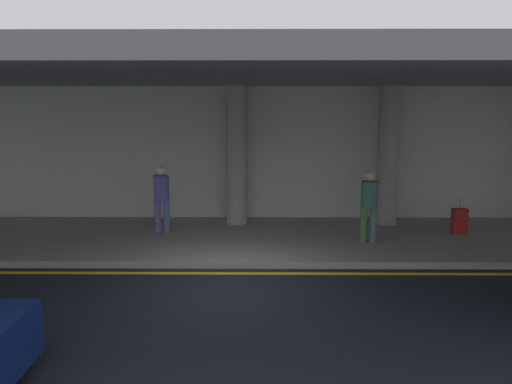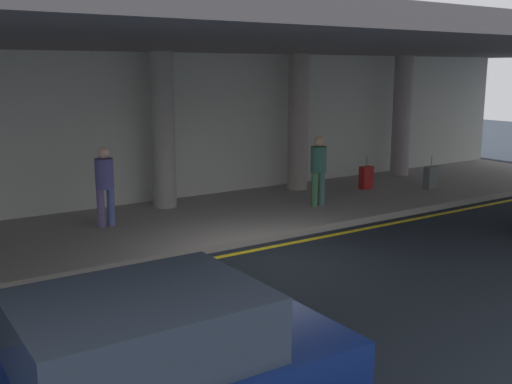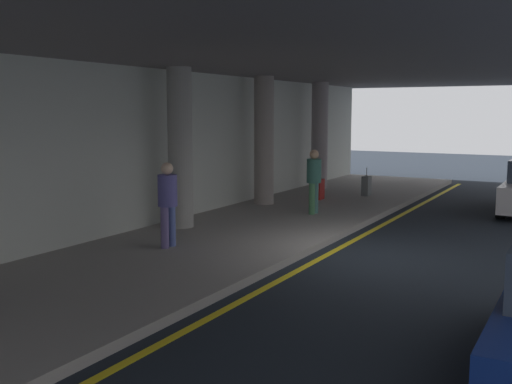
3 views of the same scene
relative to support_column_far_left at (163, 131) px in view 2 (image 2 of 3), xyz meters
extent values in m
plane|color=black|center=(0.00, -4.49, -1.97)|extent=(60.00, 60.00, 0.00)
cube|color=gray|center=(0.00, -1.39, -1.90)|extent=(26.00, 4.20, 0.15)
cube|color=yellow|center=(0.00, -3.79, -1.97)|extent=(26.00, 0.14, 0.01)
cylinder|color=gray|center=(0.00, 0.00, 0.00)|extent=(0.56, 0.56, 3.65)
cylinder|color=gray|center=(4.00, 0.00, 0.00)|extent=(0.56, 0.56, 3.65)
cylinder|color=gray|center=(8.00, 0.00, 0.00)|extent=(0.56, 0.56, 3.65)
cube|color=slate|center=(0.00, -1.89, 1.97)|extent=(28.00, 13.20, 0.30)
cube|color=#B3B7AE|center=(0.00, 0.86, -0.07)|extent=(26.00, 0.30, 3.80)
cube|color=#2D3847|center=(-4.12, -8.38, -0.77)|extent=(2.10, 1.60, 0.60)
cylinder|color=black|center=(-2.87, -7.53, -1.65)|extent=(0.64, 0.22, 0.64)
cylinder|color=#3B6C44|center=(3.02, -1.95, -1.42)|extent=(0.16, 0.16, 0.82)
cylinder|color=#3C6661|center=(3.24, -1.95, -1.42)|extent=(0.16, 0.16, 0.82)
cylinder|color=#2E5D52|center=(3.13, -1.95, -0.69)|extent=(0.38, 0.38, 0.62)
sphere|color=tan|center=(3.13, -1.95, -0.26)|extent=(0.24, 0.24, 0.24)
cylinder|color=#5A4D82|center=(-1.93, -1.03, -1.42)|extent=(0.16, 0.16, 0.82)
cylinder|color=#485898|center=(-1.71, -1.03, -1.42)|extent=(0.16, 0.16, 0.82)
cylinder|color=#4D498F|center=(-1.82, -1.03, -0.69)|extent=(0.38, 0.38, 0.62)
sphere|color=beige|center=(-1.82, -1.03, -0.26)|extent=(0.24, 0.24, 0.24)
cube|color=#5A605F|center=(7.07, -2.04, -1.51)|extent=(0.36, 0.22, 0.62)
cylinder|color=slate|center=(7.07, -2.04, -1.06)|extent=(0.02, 0.02, 0.28)
cube|color=maroon|center=(5.59, -1.04, -1.51)|extent=(0.36, 0.22, 0.62)
cylinder|color=slate|center=(5.59, -1.04, -1.06)|extent=(0.02, 0.02, 0.28)
camera|label=1|loc=(0.64, -13.86, 1.43)|focal=36.95mm
camera|label=2|loc=(-5.98, -13.02, 1.43)|focal=42.29mm
camera|label=3|loc=(-11.05, -8.22, 0.84)|focal=41.94mm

